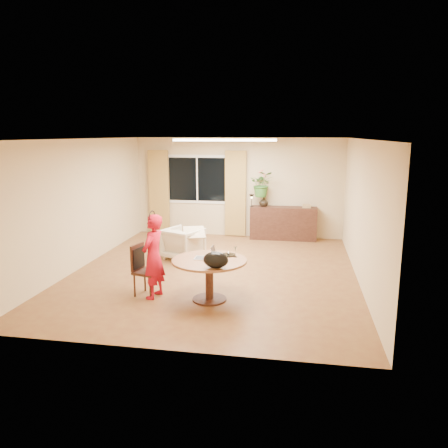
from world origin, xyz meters
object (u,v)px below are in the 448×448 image
at_px(dining_chair, 147,270).
at_px(armchair, 183,243).
at_px(child, 153,256).
at_px(sideboard, 283,223).
at_px(dining_table, 209,268).

xyz_separation_m(dining_chair, armchair, (0.01, 2.28, -0.10)).
relative_size(child, armchair, 1.88).
xyz_separation_m(dining_chair, sideboard, (2.10, 4.45, -0.01)).
height_order(dining_table, sideboard, sideboard).
relative_size(dining_chair, sideboard, 0.52).
bearing_deg(dining_table, sideboard, 77.21).
relative_size(dining_table, dining_chair, 1.39).
bearing_deg(dining_chair, sideboard, 78.36).
distance_m(dining_chair, child, 0.31).
bearing_deg(dining_table, child, -178.36).
distance_m(armchair, sideboard, 3.02).
xyz_separation_m(child, sideboard, (1.96, 4.52, -0.28)).
distance_m(dining_chair, armchair, 2.28).
bearing_deg(sideboard, armchair, -133.83).
distance_m(child, armchair, 2.37).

